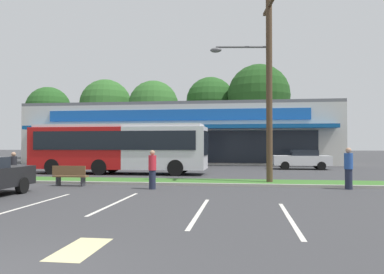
{
  "coord_description": "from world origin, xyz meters",
  "views": [
    {
      "loc": [
        3.76,
        -4.73,
        1.93
      ],
      "look_at": [
        0.64,
        18.1,
        2.39
      ],
      "focal_mm": 35.09,
      "sensor_mm": 36.0,
      "label": 1
    }
  ],
  "objects_px": {
    "bus_stop_bench": "(70,175)",
    "pedestrian_by_pole": "(152,170)",
    "pedestrian_mid": "(349,168)",
    "pedestrian_near_bench": "(13,169)",
    "car_3": "(302,159)",
    "utility_pole": "(266,82)",
    "city_bus": "(119,147)"
  },
  "relations": [
    {
      "from": "bus_stop_bench",
      "to": "pedestrian_by_pole",
      "type": "height_order",
      "value": "pedestrian_by_pole"
    },
    {
      "from": "pedestrian_by_pole",
      "to": "pedestrian_mid",
      "type": "xyz_separation_m",
      "value": [
        8.41,
        1.09,
        0.05
      ]
    },
    {
      "from": "pedestrian_near_bench",
      "to": "bus_stop_bench",
      "type": "bearing_deg",
      "value": 90.59
    },
    {
      "from": "car_3",
      "to": "pedestrian_by_pole",
      "type": "xyz_separation_m",
      "value": [
        -8.44,
        -14.24,
        0.07
      ]
    },
    {
      "from": "pedestrian_by_pole",
      "to": "bus_stop_bench",
      "type": "bearing_deg",
      "value": -20.12
    },
    {
      "from": "pedestrian_near_bench",
      "to": "utility_pole",
      "type": "bearing_deg",
      "value": 98.71
    },
    {
      "from": "pedestrian_near_bench",
      "to": "pedestrian_mid",
      "type": "xyz_separation_m",
      "value": [
        15.24,
        0.58,
        0.11
      ]
    },
    {
      "from": "city_bus",
      "to": "pedestrian_near_bench",
      "type": "height_order",
      "value": "city_bus"
    },
    {
      "from": "pedestrian_by_pole",
      "to": "pedestrian_near_bench",
      "type": "bearing_deg",
      "value": -15.78
    },
    {
      "from": "bus_stop_bench",
      "to": "car_3",
      "type": "distance_m",
      "value": 18.5
    },
    {
      "from": "bus_stop_bench",
      "to": "utility_pole",
      "type": "bearing_deg",
      "value": -167.26
    },
    {
      "from": "car_3",
      "to": "pedestrian_by_pole",
      "type": "height_order",
      "value": "pedestrian_by_pole"
    },
    {
      "from": "pedestrian_mid",
      "to": "pedestrian_near_bench",
      "type": "bearing_deg",
      "value": 12.92
    },
    {
      "from": "utility_pole",
      "to": "bus_stop_bench",
      "type": "distance_m",
      "value": 10.34
    },
    {
      "from": "pedestrian_by_pole",
      "to": "car_3",
      "type": "bearing_deg",
      "value": -132.18
    },
    {
      "from": "bus_stop_bench",
      "to": "car_3",
      "type": "bearing_deg",
      "value": -132.54
    },
    {
      "from": "city_bus",
      "to": "pedestrian_by_pole",
      "type": "xyz_separation_m",
      "value": [
        4.22,
        -7.96,
        -0.92
      ]
    },
    {
      "from": "utility_pole",
      "to": "pedestrian_mid",
      "type": "height_order",
      "value": "utility_pole"
    },
    {
      "from": "city_bus",
      "to": "pedestrian_by_pole",
      "type": "bearing_deg",
      "value": -61.47
    },
    {
      "from": "city_bus",
      "to": "pedestrian_by_pole",
      "type": "distance_m",
      "value": 9.05
    },
    {
      "from": "pedestrian_mid",
      "to": "bus_stop_bench",
      "type": "bearing_deg",
      "value": 12.91
    },
    {
      "from": "car_3",
      "to": "pedestrian_near_bench",
      "type": "height_order",
      "value": "pedestrian_near_bench"
    },
    {
      "from": "car_3",
      "to": "pedestrian_mid",
      "type": "distance_m",
      "value": 13.16
    },
    {
      "from": "car_3",
      "to": "pedestrian_near_bench",
      "type": "xyz_separation_m",
      "value": [
        -15.27,
        -13.74,
        0.02
      ]
    },
    {
      "from": "pedestrian_near_bench",
      "to": "pedestrian_mid",
      "type": "distance_m",
      "value": 15.25
    },
    {
      "from": "bus_stop_bench",
      "to": "pedestrian_near_bench",
      "type": "xyz_separation_m",
      "value": [
        -2.77,
        -0.11,
        0.29
      ]
    },
    {
      "from": "city_bus",
      "to": "car_3",
      "type": "bearing_deg",
      "value": 27.0
    },
    {
      "from": "bus_stop_bench",
      "to": "pedestrian_near_bench",
      "type": "bearing_deg",
      "value": 2.22
    },
    {
      "from": "utility_pole",
      "to": "pedestrian_by_pole",
      "type": "distance_m",
      "value": 7.03
    },
    {
      "from": "city_bus",
      "to": "bus_stop_bench",
      "type": "relative_size",
      "value": 7.25
    },
    {
      "from": "city_bus",
      "to": "pedestrian_near_bench",
      "type": "distance_m",
      "value": 7.95
    },
    {
      "from": "city_bus",
      "to": "pedestrian_near_bench",
      "type": "xyz_separation_m",
      "value": [
        -2.61,
        -7.45,
        -0.97
      ]
    }
  ]
}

